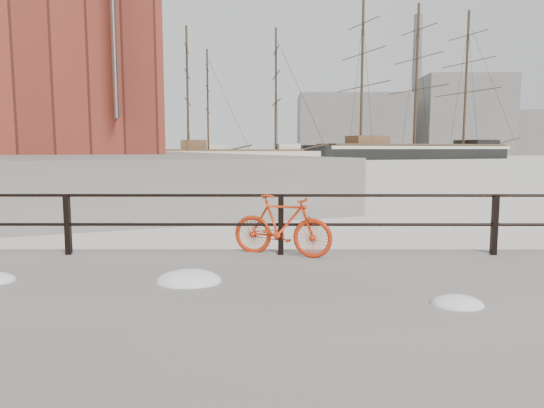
% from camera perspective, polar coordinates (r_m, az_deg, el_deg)
% --- Properties ---
extents(ground, '(400.00, 400.00, 0.00)m').
position_cam_1_polar(ground, '(9.02, 24.06, -7.43)').
color(ground, white).
rests_on(ground, ground).
extents(far_quay, '(78.44, 148.07, 1.80)m').
position_cam_1_polar(far_quay, '(87.88, -24.39, 5.18)').
color(far_quay, gray).
rests_on(far_quay, ground).
extents(guardrail, '(28.00, 0.10, 1.00)m').
position_cam_1_polar(guardrail, '(8.72, 24.72, -2.22)').
color(guardrail, black).
rests_on(guardrail, promenade).
extents(bicycle, '(1.65, 0.77, 1.00)m').
position_cam_1_polar(bicycle, '(7.84, 1.21, -2.55)').
color(bicycle, red).
rests_on(bicycle, promenade).
extents(barque_black, '(58.21, 37.76, 31.70)m').
position_cam_1_polar(barque_black, '(102.18, 16.35, 5.10)').
color(barque_black, black).
rests_on(barque_black, ground).
extents(schooner_mid, '(32.54, 16.48, 22.31)m').
position_cam_1_polar(schooner_mid, '(79.98, -4.64, 5.02)').
color(schooner_mid, beige).
rests_on(schooner_mid, ground).
extents(schooner_left, '(27.84, 14.31, 20.23)m').
position_cam_1_polar(schooner_left, '(88.43, -11.45, 5.05)').
color(schooner_left, silver).
rests_on(schooner_left, ground).
extents(workboat_near, '(13.06, 11.87, 7.00)m').
position_cam_1_polar(workboat_near, '(42.93, -28.12, 2.98)').
color(workboat_near, black).
rests_on(workboat_near, ground).
extents(workboat_far, '(9.91, 3.95, 7.00)m').
position_cam_1_polar(workboat_far, '(59.07, -29.37, 3.67)').
color(workboat_far, black).
rests_on(workboat_far, ground).
extents(apartment_mustard, '(26.02, 22.15, 22.20)m').
position_cam_1_polar(apartment_mustard, '(56.15, -28.61, 16.86)').
color(apartment_mustard, gold).
rests_on(apartment_mustard, far_quay).
extents(apartment_cream, '(24.16, 21.40, 21.20)m').
position_cam_1_polar(apartment_cream, '(78.68, -26.60, 13.39)').
color(apartment_cream, beige).
rests_on(apartment_cream, far_quay).
extents(apartment_grey, '(26.02, 22.15, 23.20)m').
position_cam_1_polar(apartment_grey, '(100.60, -25.60, 12.36)').
color(apartment_grey, '#A0A09B').
rests_on(apartment_grey, far_quay).
extents(apartment_brick, '(27.87, 22.90, 21.20)m').
position_cam_1_polar(apartment_brick, '(123.36, -24.89, 10.73)').
color(apartment_brick, maroon).
rests_on(apartment_brick, far_quay).
extents(industrial_west, '(32.00, 18.00, 18.00)m').
position_cam_1_polar(industrial_west, '(150.02, 9.35, 9.09)').
color(industrial_west, gray).
rests_on(industrial_west, ground).
extents(industrial_mid, '(26.00, 20.00, 24.00)m').
position_cam_1_polar(industrial_mid, '(164.14, 21.41, 9.55)').
color(industrial_mid, gray).
rests_on(industrial_mid, ground).
extents(industrial_east, '(20.00, 16.00, 14.00)m').
position_cam_1_polar(industrial_east, '(177.90, 27.73, 7.37)').
color(industrial_east, gray).
rests_on(industrial_east, ground).
extents(smokestack, '(2.80, 2.80, 44.00)m').
position_cam_1_polar(smokestack, '(165.65, 16.60, 13.17)').
color(smokestack, gray).
rests_on(smokestack, ground).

